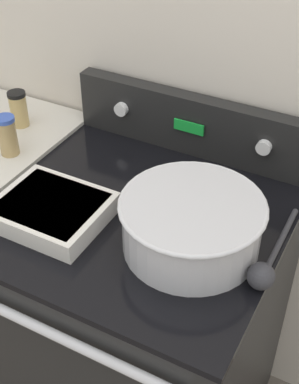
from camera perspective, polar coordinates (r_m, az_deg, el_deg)
The scene contains 8 objects.
kitchen_wall at distance 1.48m, azimuth 6.17°, elevation 16.02°, with size 8.00×0.05×2.50m.
stove_range at distance 1.68m, azimuth -0.91°, elevation -14.36°, with size 0.73×0.72×0.93m.
control_panel at distance 1.53m, azimuth 4.70°, elevation 7.18°, with size 0.73×0.07×0.18m.
mixing_bowl at distance 1.21m, azimuth 4.52°, elevation -3.25°, with size 0.33×0.33×0.13m.
casserole_dish at distance 1.33m, azimuth -10.42°, elevation -1.81°, with size 0.27×0.23×0.05m.
ladle at distance 1.19m, azimuth 12.18°, elevation -8.09°, with size 0.06×0.31×0.06m.
spice_jar_blue_cap at distance 1.56m, azimuth -14.92°, elevation 5.85°, with size 0.06×0.06×0.12m.
spice_jar_black_cap at distance 1.69m, azimuth -13.79°, elevation 8.62°, with size 0.06×0.06×0.11m.
Camera 1 is at (0.51, -0.55, 1.79)m, focal length 50.00 mm.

